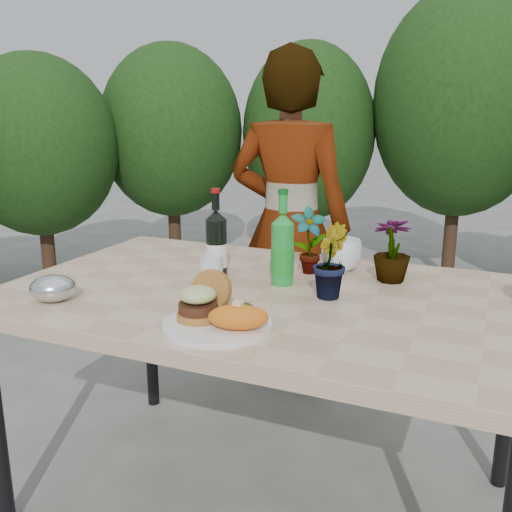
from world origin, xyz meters
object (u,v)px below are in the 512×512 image
at_px(dinner_plate, 217,325).
at_px(person, 289,226).
at_px(patio_table, 266,309).
at_px(wine_bottle, 216,246).

height_order(dinner_plate, person, person).
relative_size(patio_table, dinner_plate, 5.71).
xyz_separation_m(patio_table, dinner_plate, (0.00, -0.33, 0.06)).
bearing_deg(wine_bottle, dinner_plate, -72.75).
relative_size(wine_bottle, person, 0.19).
bearing_deg(dinner_plate, patio_table, 90.07).
height_order(patio_table, dinner_plate, dinner_plate).
relative_size(patio_table, wine_bottle, 5.43).
relative_size(patio_table, person, 1.03).
distance_m(dinner_plate, person, 1.19).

